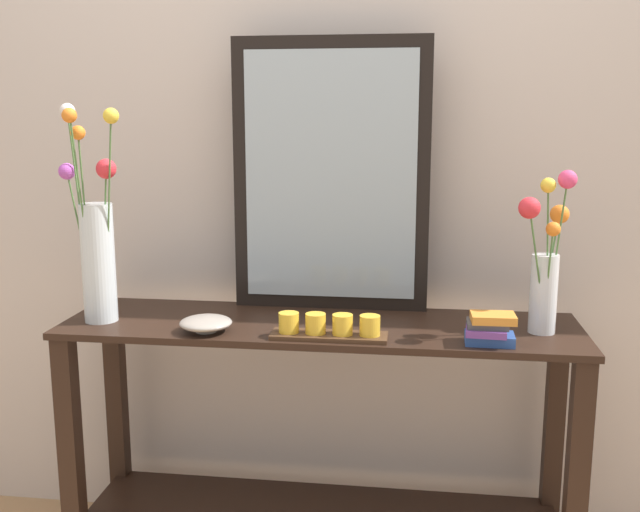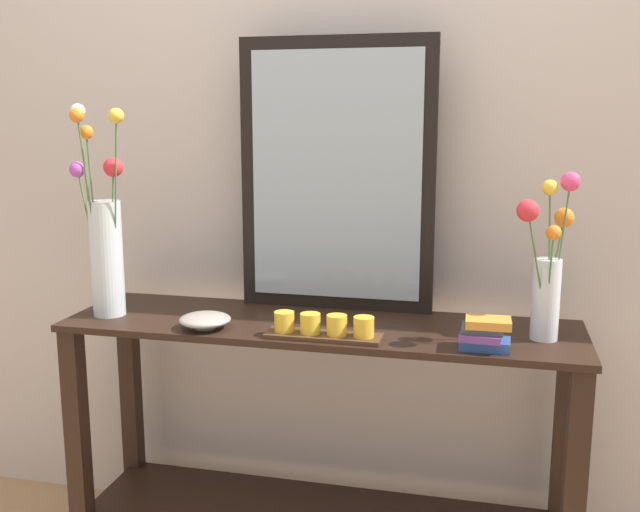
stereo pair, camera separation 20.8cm
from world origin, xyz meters
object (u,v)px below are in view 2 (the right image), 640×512
Objects in this scene: console_table at (320,425)px; candle_tray at (324,328)px; mirror_leaning at (336,176)px; decorative_bowl at (205,320)px; tall_vase_left at (105,241)px; vase_right at (548,270)px; book_stack at (484,334)px.

console_table is 4.73× the size of candle_tray.
decorative_bowl is at bearing -135.97° from mirror_leaning.
mirror_leaning is at bearing 96.16° from candle_tray.
console_table is at bearing 22.95° from decorative_bowl.
candle_tray is at bearing -72.90° from console_table.
tall_vase_left is at bearing 173.74° from candle_tray.
console_table is 0.48m from decorative_bowl.
candle_tray reaches higher than console_table.
decorative_bowl is at bearing -173.30° from vase_right.
tall_vase_left is (-0.64, -0.07, 0.55)m from console_table.
vase_right is 3.45× the size of book_stack.
console_table is at bearing 5.94° from tall_vase_left.
vase_right is at bearing -1.84° from console_table.
tall_vase_left is 1.27m from vase_right.
vase_right is at bearing -17.59° from mirror_leaning.
vase_right is (0.62, -0.20, -0.22)m from mirror_leaning.
candle_tray is at bearing -179.76° from book_stack.
decorative_bowl is at bearing -157.05° from console_table.
candle_tray is (-0.58, -0.12, -0.17)m from vase_right.
console_table is 0.61m from book_stack.
decorative_bowl is at bearing 179.19° from book_stack.
book_stack is (-0.16, -0.12, -0.15)m from vase_right.
vase_right reaches higher than book_stack.
book_stack reaches higher than console_table.
mirror_leaning reaches higher than console_table.
console_table is 0.85m from tall_vase_left.
tall_vase_left is 4.27× the size of decorative_bowl.
candle_tray is at bearing -2.10° from decorative_bowl.
console_table is 10.20× the size of decorative_bowl.
tall_vase_left is at bearing 169.51° from decorative_bowl.
console_table is at bearing -93.10° from mirror_leaning.
decorative_bowl is 0.78m from book_stack.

